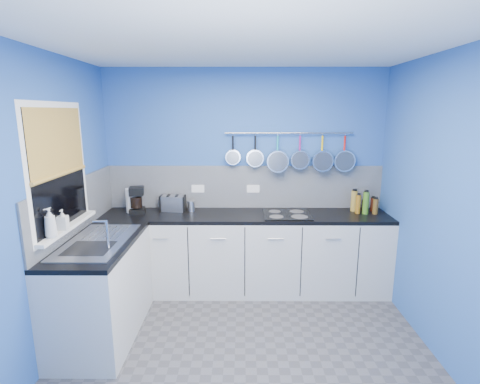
{
  "coord_description": "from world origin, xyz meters",
  "views": [
    {
      "loc": [
        -0.03,
        -2.76,
        2.02
      ],
      "look_at": [
        -0.05,
        0.75,
        1.25
      ],
      "focal_mm": 27.57,
      "sensor_mm": 36.0,
      "label": 1
    }
  ],
  "objects_px": {
    "paper_towel": "(131,200)",
    "canister": "(191,206)",
    "hob": "(287,215)",
    "soap_bottle_b": "(63,220)",
    "toaster": "(173,203)",
    "soap_bottle_a": "(50,223)",
    "coffee_maker": "(137,200)"
  },
  "relations": [
    {
      "from": "paper_towel",
      "to": "canister",
      "type": "xyz_separation_m",
      "value": [
        0.67,
        0.05,
        -0.08
      ]
    },
    {
      "from": "paper_towel",
      "to": "hob",
      "type": "bearing_deg",
      "value": -3.76
    },
    {
      "from": "soap_bottle_b",
      "to": "toaster",
      "type": "height_order",
      "value": "soap_bottle_b"
    },
    {
      "from": "soap_bottle_a",
      "to": "canister",
      "type": "bearing_deg",
      "value": 55.47
    },
    {
      "from": "canister",
      "to": "toaster",
      "type": "bearing_deg",
      "value": 175.3
    },
    {
      "from": "toaster",
      "to": "hob",
      "type": "distance_m",
      "value": 1.31
    },
    {
      "from": "soap_bottle_b",
      "to": "coffee_maker",
      "type": "xyz_separation_m",
      "value": [
        0.32,
        1.05,
        -0.09
      ]
    },
    {
      "from": "paper_towel",
      "to": "hob",
      "type": "relative_size",
      "value": 0.53
    },
    {
      "from": "soap_bottle_a",
      "to": "soap_bottle_b",
      "type": "relative_size",
      "value": 1.39
    },
    {
      "from": "toaster",
      "to": "paper_towel",
      "type": "bearing_deg",
      "value": -163.77
    },
    {
      "from": "soap_bottle_a",
      "to": "paper_towel",
      "type": "xyz_separation_m",
      "value": [
        0.25,
        1.28,
        -0.13
      ]
    },
    {
      "from": "soap_bottle_b",
      "to": "toaster",
      "type": "bearing_deg",
      "value": 58.61
    },
    {
      "from": "paper_towel",
      "to": "coffee_maker",
      "type": "xyz_separation_m",
      "value": [
        0.07,
        -0.03,
        0.01
      ]
    },
    {
      "from": "paper_towel",
      "to": "toaster",
      "type": "height_order",
      "value": "paper_towel"
    },
    {
      "from": "soap_bottle_a",
      "to": "hob",
      "type": "distance_m",
      "value": 2.33
    },
    {
      "from": "soap_bottle_a",
      "to": "hob",
      "type": "xyz_separation_m",
      "value": [
        1.99,
        1.17,
        -0.26
      ]
    },
    {
      "from": "soap_bottle_a",
      "to": "canister",
      "type": "height_order",
      "value": "soap_bottle_a"
    },
    {
      "from": "coffee_maker",
      "to": "toaster",
      "type": "bearing_deg",
      "value": 3.59
    },
    {
      "from": "toaster",
      "to": "canister",
      "type": "relative_size",
      "value": 2.27
    },
    {
      "from": "soap_bottle_a",
      "to": "soap_bottle_b",
      "type": "distance_m",
      "value": 0.2
    },
    {
      "from": "paper_towel",
      "to": "toaster",
      "type": "bearing_deg",
      "value": 8.5
    },
    {
      "from": "soap_bottle_b",
      "to": "paper_towel",
      "type": "height_order",
      "value": "soap_bottle_b"
    },
    {
      "from": "paper_towel",
      "to": "soap_bottle_a",
      "type": "bearing_deg",
      "value": -101.02
    },
    {
      "from": "canister",
      "to": "coffee_maker",
      "type": "bearing_deg",
      "value": -172.06
    },
    {
      "from": "soap_bottle_a",
      "to": "paper_towel",
      "type": "bearing_deg",
      "value": 78.98
    },
    {
      "from": "paper_towel",
      "to": "toaster",
      "type": "distance_m",
      "value": 0.46
    },
    {
      "from": "coffee_maker",
      "to": "canister",
      "type": "xyz_separation_m",
      "value": [
        0.6,
        0.08,
        -0.09
      ]
    },
    {
      "from": "soap_bottle_a",
      "to": "soap_bottle_b",
      "type": "xyz_separation_m",
      "value": [
        0.0,
        0.2,
        -0.03
      ]
    },
    {
      "from": "coffee_maker",
      "to": "toaster",
      "type": "distance_m",
      "value": 0.4
    },
    {
      "from": "coffee_maker",
      "to": "canister",
      "type": "bearing_deg",
      "value": -3.15
    },
    {
      "from": "soap_bottle_a",
      "to": "canister",
      "type": "xyz_separation_m",
      "value": [
        0.92,
        1.33,
        -0.21
      ]
    },
    {
      "from": "coffee_maker",
      "to": "canister",
      "type": "height_order",
      "value": "coffee_maker"
    }
  ]
}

